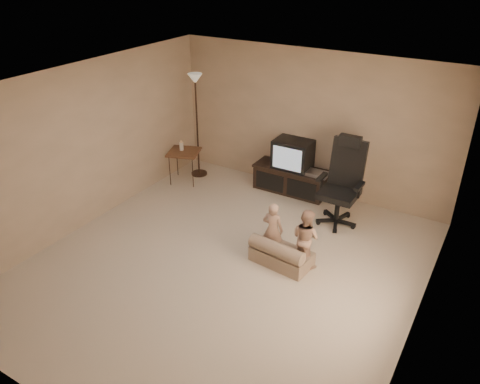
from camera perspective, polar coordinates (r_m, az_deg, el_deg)
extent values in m
plane|color=beige|center=(6.59, -1.79, -8.95)|extent=(5.50, 5.50, 0.00)
plane|color=silver|center=(5.47, -2.18, 12.52)|extent=(5.50, 5.50, 0.00)
plane|color=tan|center=(8.18, 8.61, 8.30)|extent=(5.00, 0.00, 5.00)
plane|color=tan|center=(4.29, -22.88, -13.77)|extent=(5.00, 0.00, 5.00)
plane|color=tan|center=(7.47, -18.39, 5.23)|extent=(0.00, 5.50, 5.50)
plane|color=tan|center=(5.19, 22.07, -5.76)|extent=(0.00, 5.50, 5.50)
cube|color=black|center=(8.44, 6.22, 1.38)|extent=(1.30, 0.47, 0.42)
cube|color=black|center=(8.33, 6.30, 2.83)|extent=(1.34, 0.51, 0.04)
cube|color=black|center=(8.36, 3.64, 1.27)|extent=(0.54, 0.02, 0.32)
cube|color=black|center=(8.13, 7.47, 0.27)|extent=(0.54, 0.02, 0.32)
cube|color=black|center=(8.24, 6.46, 4.60)|extent=(0.65, 0.47, 0.51)
cube|color=white|center=(8.04, 5.75, 4.04)|extent=(0.53, 0.01, 0.40)
cube|color=#BEBDC0|center=(8.10, 9.45, 2.21)|extent=(0.37, 0.26, 0.06)
cylinder|color=black|center=(7.53, 11.77, -1.94)|extent=(0.08, 0.08, 0.45)
cube|color=black|center=(7.40, 11.96, -0.21)|extent=(0.56, 0.56, 0.10)
cube|color=black|center=(7.46, 13.01, 3.43)|extent=(0.54, 0.20, 0.79)
cube|color=black|center=(7.32, 13.31, 6.06)|extent=(0.34, 0.12, 0.18)
cube|color=black|center=(7.40, 9.94, 1.82)|extent=(0.08, 0.31, 0.04)
cube|color=black|center=(7.23, 14.35, 0.69)|extent=(0.08, 0.31, 0.04)
cube|color=brown|center=(8.67, -6.86, 4.85)|extent=(0.70, 0.70, 0.03)
cylinder|color=#311F16|center=(8.66, -8.55, 2.60)|extent=(0.02, 0.02, 0.60)
cylinder|color=#311F16|center=(8.53, -5.78, 2.37)|extent=(0.02, 0.02, 0.60)
cylinder|color=#311F16|center=(9.04, -7.67, 3.76)|extent=(0.02, 0.02, 0.60)
cylinder|color=#311F16|center=(8.91, -5.00, 3.56)|extent=(0.02, 0.02, 0.60)
cylinder|color=silver|center=(8.68, -7.15, 5.55)|extent=(0.08, 0.08, 0.15)
cone|color=#FDD6A5|center=(8.65, -7.19, 6.19)|extent=(0.06, 0.06, 0.05)
cylinder|color=#311F16|center=(9.14, -4.99, 2.29)|extent=(0.30, 0.30, 0.03)
cylinder|color=#311F16|center=(8.79, -5.23, 7.69)|extent=(0.03, 0.03, 1.85)
cone|color=beige|center=(8.51, -5.51, 13.60)|extent=(0.26, 0.26, 0.17)
cube|color=tan|center=(6.60, 5.10, -7.82)|extent=(0.87, 0.54, 0.22)
cylinder|color=tan|center=(6.39, 4.47, -6.99)|extent=(0.83, 0.29, 0.20)
imported|color=tan|center=(6.59, 4.01, -4.60)|extent=(0.32, 0.25, 0.83)
imported|color=tan|center=(6.45, 8.01, -5.51)|extent=(0.47, 0.34, 0.86)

